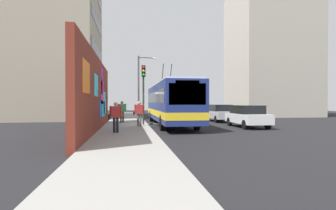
% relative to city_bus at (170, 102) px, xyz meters
% --- Properties ---
extents(ground_plane, '(80.00, 80.00, 0.00)m').
position_rel_city_bus_xyz_m(ground_plane, '(-0.64, 1.80, -1.81)').
color(ground_plane, black).
extents(sidewalk_slab, '(48.00, 3.20, 0.15)m').
position_rel_city_bus_xyz_m(sidewalk_slab, '(-0.64, 3.40, -1.73)').
color(sidewalk_slab, gray).
rests_on(sidewalk_slab, ground_plane).
extents(graffiti_wall, '(14.22, 0.32, 4.45)m').
position_rel_city_bus_xyz_m(graffiti_wall, '(-4.52, 5.15, 0.41)').
color(graffiti_wall, maroon).
rests_on(graffiti_wall, ground_plane).
extents(building_far_left, '(11.29, 8.56, 18.73)m').
position_rel_city_bus_xyz_m(building_far_left, '(10.06, 11.00, 7.56)').
color(building_far_left, '#9E937F').
rests_on(building_far_left, ground_plane).
extents(building_far_right, '(8.08, 9.93, 16.09)m').
position_rel_city_bus_xyz_m(building_far_right, '(11.68, -15.20, 6.24)').
color(building_far_right, '#B2A899').
rests_on(building_far_right, ground_plane).
extents(city_bus, '(12.74, 2.52, 5.03)m').
position_rel_city_bus_xyz_m(city_bus, '(0.00, 0.00, 0.00)').
color(city_bus, navy).
rests_on(city_bus, ground_plane).
extents(parked_car_white, '(4.17, 1.82, 1.58)m').
position_rel_city_bus_xyz_m(parked_car_white, '(-2.74, -5.20, -0.98)').
color(parked_car_white, white).
rests_on(parked_car_white, ground_plane).
extents(parked_car_silver, '(4.72, 1.84, 1.58)m').
position_rel_city_bus_xyz_m(parked_car_silver, '(3.23, -5.20, -0.97)').
color(parked_car_silver, '#B7B7BC').
rests_on(parked_car_silver, ground_plane).
extents(pedestrian_at_curb, '(0.23, 0.76, 1.71)m').
position_rel_city_bus_xyz_m(pedestrian_at_curb, '(-2.36, 2.52, -0.65)').
color(pedestrian_at_curb, '#595960').
rests_on(pedestrian_at_curb, sidewalk_slab).
extents(pedestrian_near_wall, '(0.22, 0.74, 1.66)m').
position_rel_city_bus_xyz_m(pedestrian_near_wall, '(-6.09, 3.94, -0.69)').
color(pedestrian_near_wall, '#1E1E2D').
rests_on(pedestrian_near_wall, sidewalk_slab).
extents(pedestrian_midblock, '(0.23, 0.69, 1.74)m').
position_rel_city_bus_xyz_m(pedestrian_midblock, '(1.23, 3.76, -0.63)').
color(pedestrian_midblock, '#3F3326').
rests_on(pedestrian_midblock, sidewalk_slab).
extents(traffic_light, '(0.49, 0.28, 4.38)m').
position_rel_city_bus_xyz_m(traffic_light, '(-1.15, 2.15, 1.27)').
color(traffic_light, '#2D382D').
rests_on(traffic_light, sidewalk_slab).
extents(street_lamp, '(0.44, 1.76, 6.23)m').
position_rel_city_bus_xyz_m(street_lamp, '(5.71, 2.05, 1.94)').
color(street_lamp, '#4C4C51').
rests_on(street_lamp, sidewalk_slab).
extents(curbside_puddle, '(1.18, 1.18, 0.00)m').
position_rel_city_bus_xyz_m(curbside_puddle, '(1.18, 1.20, -1.81)').
color(curbside_puddle, black).
rests_on(curbside_puddle, ground_plane).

